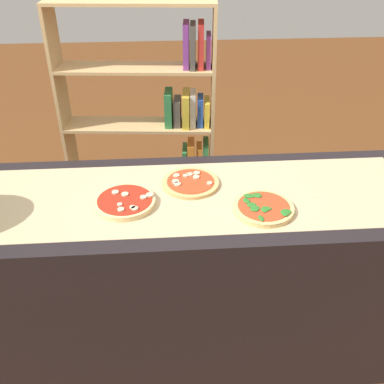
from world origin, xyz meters
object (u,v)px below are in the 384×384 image
Objects in this scene: pizza_spinach_2 at (263,208)px; bookshelf at (160,128)px; pizza_mushroom_0 at (125,202)px; pizza_mushroom_1 at (190,182)px.

pizza_spinach_2 is 0.16× the size of bookshelf.
pizza_mushroom_0 reaches higher than pizza_spinach_2.
pizza_spinach_2 is 1.25m from bookshelf.
pizza_mushroom_0 is 0.17× the size of bookshelf.
bookshelf is at bearing 82.47° from pizza_mushroom_0.
pizza_mushroom_1 is 0.35m from pizza_spinach_2.
pizza_spinach_2 reaches higher than pizza_mushroom_1.
bookshelf is at bearing 109.11° from pizza_spinach_2.
pizza_mushroom_0 is 0.30m from pizza_mushroom_1.
pizza_mushroom_1 is 0.17× the size of bookshelf.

